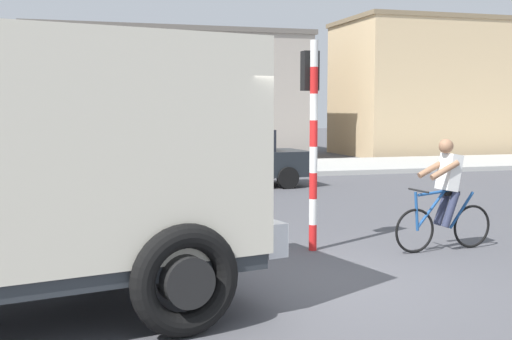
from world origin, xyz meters
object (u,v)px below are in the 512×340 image
Objects in this scene: cyclist at (445,195)px; car_far_side at (234,158)px; car_white_mid at (36,161)px; pedestrian_near_kerb at (202,158)px; traffic_light_pole at (312,116)px; car_red_near at (137,176)px.

cyclist is 0.42× the size of car_far_side.
pedestrian_near_kerb is at bearing -7.76° from car_white_mid.
traffic_light_pole reaches higher than pedestrian_near_kerb.
car_red_near is at bearing -126.73° from car_far_side.
car_white_mid is at bearing 176.29° from car_far_side.
pedestrian_near_kerb is at bearing 61.21° from car_red_near.
car_far_side is (-1.14, 8.75, -0.05)m from cyclist.
cyclist reaches higher than car_red_near.
traffic_light_pole reaches higher than cyclist.
car_white_mid is 2.67× the size of pedestrian_near_kerb.
traffic_light_pole is (-1.94, 0.65, 1.20)m from cyclist.
traffic_light_pole reaches higher than car_red_near.
traffic_light_pole is 4.75m from car_red_near.
cyclist is at bearing -55.09° from car_white_mid.
car_white_mid is 5.22m from car_far_side.
car_white_mid is (-4.40, 8.44, -1.25)m from traffic_light_pole.
traffic_light_pole is at bearing -95.67° from car_far_side.
car_far_side is (0.80, 8.10, -1.25)m from traffic_light_pole.
car_red_near is 1.05× the size of car_far_side.
cyclist is 0.54× the size of traffic_light_pole.
pedestrian_near_kerb is (-2.08, 8.51, -0.02)m from cyclist.
car_red_near and car_far_side have the same top height.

